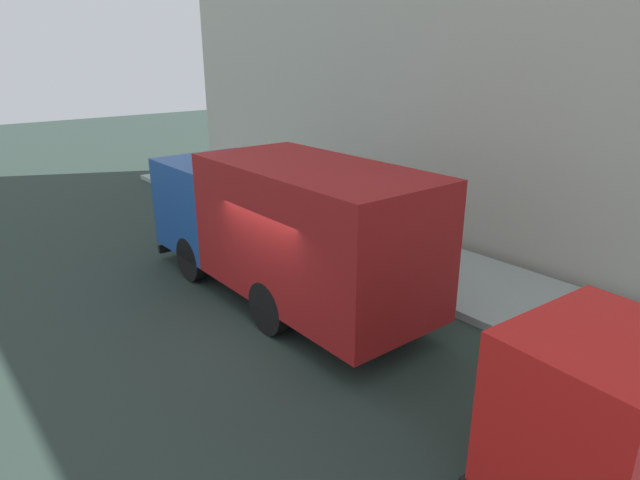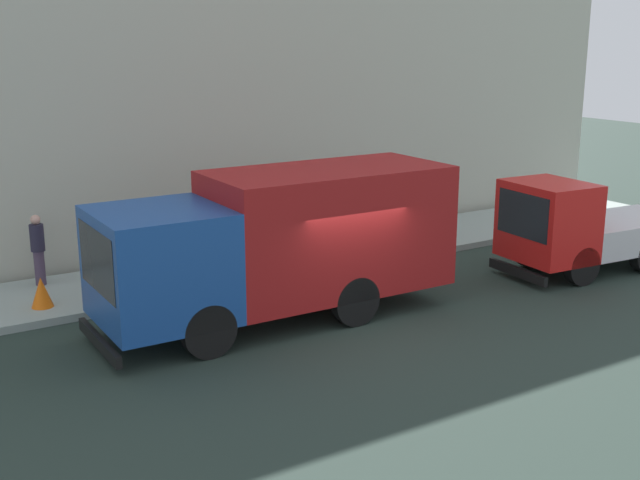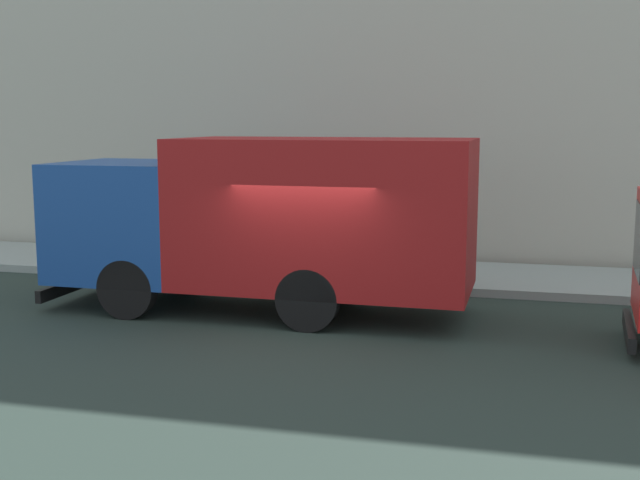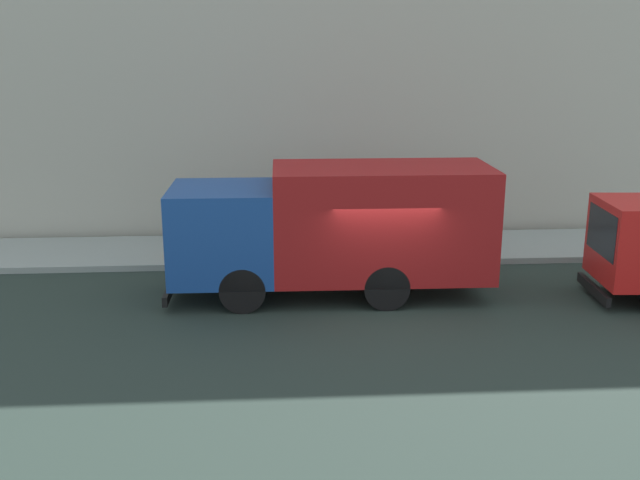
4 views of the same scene
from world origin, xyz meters
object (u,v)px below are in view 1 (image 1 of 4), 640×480
large_utility_truck (282,223)px  traffic_cone_orange (281,210)px  street_sign_post (349,199)px  pedestrian_walking (329,187)px

large_utility_truck → traffic_cone_orange: size_ratio=11.53×
traffic_cone_orange → street_sign_post: bearing=-96.4°
street_sign_post → large_utility_truck: bearing=-163.5°
pedestrian_walking → traffic_cone_orange: (-1.70, 0.37, -0.59)m
large_utility_truck → street_sign_post: size_ratio=3.03×
large_utility_truck → street_sign_post: (2.71, 0.80, -0.07)m
traffic_cone_orange → street_sign_post: size_ratio=0.26×
large_utility_truck → traffic_cone_orange: 5.57m
traffic_cone_orange → street_sign_post: (-0.40, -3.63, 1.21)m
pedestrian_walking → street_sign_post: 3.94m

